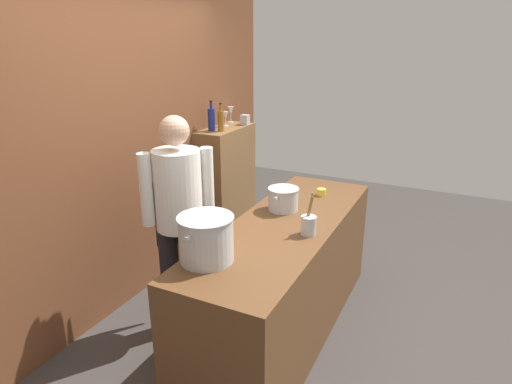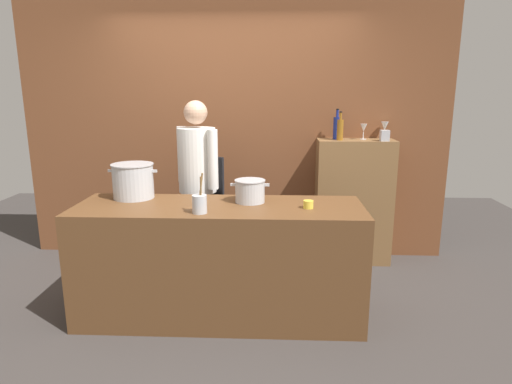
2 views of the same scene
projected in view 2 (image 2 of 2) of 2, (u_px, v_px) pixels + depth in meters
ground_plane at (221, 314)px, 3.50m from camera, size 8.00×8.00×0.00m
brick_back_panel at (235, 114)px, 4.51m from camera, size 4.40×0.10×3.00m
prep_counter at (220, 261)px, 3.39m from camera, size 2.18×0.70×0.90m
bar_cabinet at (353, 202)px, 4.46m from camera, size 0.76×0.32×1.27m
chef at (198, 178)px, 3.98m from camera, size 0.45×0.43×1.66m
stockpot_large at (133, 181)px, 3.49m from camera, size 0.39×0.33×0.28m
stockpot_small at (250, 191)px, 3.37m from camera, size 0.30×0.24×0.18m
utensil_crock at (200, 204)px, 3.07m from camera, size 0.10×0.10×0.29m
butter_jar at (308, 204)px, 3.21m from camera, size 0.08×0.08×0.06m
wine_bottle_cobalt at (337, 127)px, 4.34m from camera, size 0.07×0.07×0.30m
wine_bottle_amber at (340, 129)px, 4.24m from camera, size 0.06×0.06×0.28m
wine_glass_wide at (364, 129)px, 4.32m from camera, size 0.07×0.07×0.15m
wine_glass_tall at (385, 127)px, 4.37m from camera, size 0.07×0.07×0.17m
spice_tin_silver at (385, 136)px, 4.19m from camera, size 0.08×0.08×0.10m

